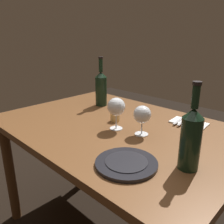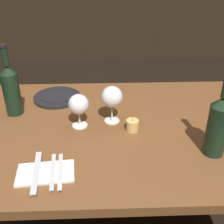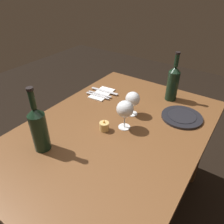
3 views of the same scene
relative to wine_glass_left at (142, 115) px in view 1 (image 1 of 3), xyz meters
name	(u,v)px [view 1 (image 1 of 3)]	position (x,y,z in m)	size (l,w,h in m)	color
dining_table	(115,140)	(-0.18, 0.01, -0.19)	(1.30, 0.90, 0.74)	brown
wine_glass_left	(142,115)	(0.00, 0.00, 0.00)	(0.09, 0.09, 0.15)	white
wine_glass_right	(116,107)	(-0.14, -0.03, 0.02)	(0.09, 0.09, 0.17)	white
wine_bottle	(101,88)	(-0.50, 0.20, 0.02)	(0.08, 0.08, 0.33)	black
wine_bottle_second	(191,137)	(0.30, -0.12, 0.02)	(0.07, 0.07, 0.32)	black
votive_candle	(115,117)	(-0.22, 0.04, -0.08)	(0.05, 0.05, 0.07)	#DBB266
dinner_plate	(126,163)	(0.13, -0.26, -0.09)	(0.24, 0.24, 0.02)	black
folded_napkin	(189,123)	(0.10, 0.30, -0.10)	(0.20, 0.13, 0.01)	white
fork_inner	(185,121)	(0.07, 0.30, -0.09)	(0.03, 0.18, 0.00)	silver
fork_outer	(181,120)	(0.05, 0.30, -0.09)	(0.03, 0.18, 0.00)	silver
table_knife	(194,123)	(0.13, 0.30, -0.09)	(0.04, 0.21, 0.00)	silver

